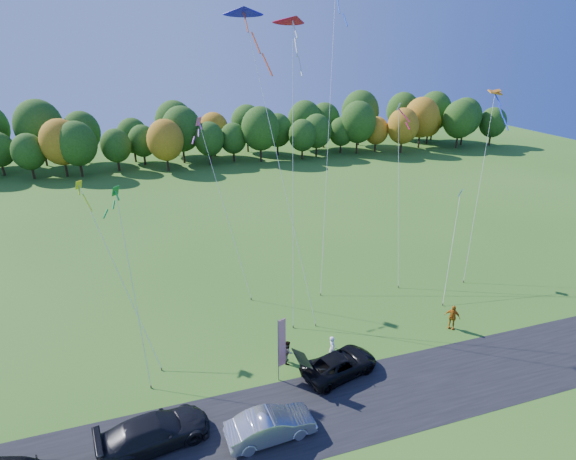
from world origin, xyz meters
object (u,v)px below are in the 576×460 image
object	(u,v)px
black_suv	(340,364)
person_east	(452,317)
feather_flag	(281,342)
silver_sedan	(271,425)

from	to	relation	value
black_suv	person_east	bearing A→B (deg)	-92.97
person_east	black_suv	bearing A→B (deg)	-121.59
person_east	feather_flag	distance (m)	13.54
feather_flag	black_suv	bearing A→B (deg)	-10.35
black_suv	feather_flag	xyz separation A→B (m)	(-3.62, 0.66, 2.00)
person_east	feather_flag	bearing A→B (deg)	-127.48
feather_flag	silver_sedan	bearing A→B (deg)	-114.08
silver_sedan	person_east	bearing A→B (deg)	-74.19
feather_flag	person_east	bearing A→B (deg)	5.75
silver_sedan	person_east	distance (m)	16.16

